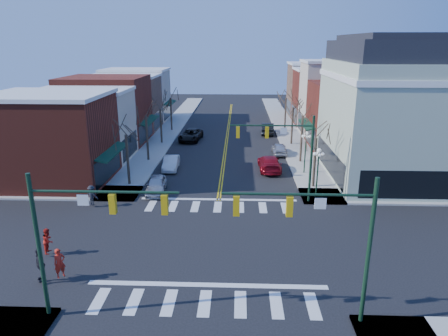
# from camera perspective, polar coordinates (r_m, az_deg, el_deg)

# --- Properties ---
(ground) EXTENTS (160.00, 160.00, 0.00)m
(ground) POSITION_cam_1_polar(r_m,az_deg,el_deg) (26.47, -1.63, -10.82)
(ground) COLOR black
(ground) RESTS_ON ground
(sidewalk_left) EXTENTS (3.50, 70.00, 0.15)m
(sidewalk_left) POSITION_cam_1_polar(r_m,az_deg,el_deg) (46.20, -10.89, 1.46)
(sidewalk_left) COLOR #9E9B93
(sidewalk_left) RESTS_ON ground
(sidewalk_right) EXTENTS (3.50, 70.00, 0.15)m
(sidewalk_right) POSITION_cam_1_polar(r_m,az_deg,el_deg) (45.59, 11.08, 1.23)
(sidewalk_right) COLOR #9E9B93
(sidewalk_right) RESTS_ON ground
(bldg_left_brick_a) EXTENTS (10.00, 8.50, 8.00)m
(bldg_left_brick_a) POSITION_cam_1_polar(r_m,az_deg,el_deg) (39.90, -23.35, 3.64)
(bldg_left_brick_a) COLOR maroon
(bldg_left_brick_a) RESTS_ON ground
(bldg_left_stucco_a) EXTENTS (10.00, 7.00, 7.50)m
(bldg_left_stucco_a) POSITION_cam_1_polar(r_m,az_deg,el_deg) (46.90, -19.39, 5.64)
(bldg_left_stucco_a) COLOR beige
(bldg_left_stucco_a) RESTS_ON ground
(bldg_left_brick_b) EXTENTS (10.00, 9.00, 8.50)m
(bldg_left_brick_b) POSITION_cam_1_polar(r_m,az_deg,el_deg) (54.21, -16.43, 7.93)
(bldg_left_brick_b) COLOR maroon
(bldg_left_brick_b) RESTS_ON ground
(bldg_left_tan) EXTENTS (10.00, 7.50, 7.80)m
(bldg_left_tan) POSITION_cam_1_polar(r_m,az_deg,el_deg) (62.06, -14.05, 8.91)
(bldg_left_tan) COLOR #86604A
(bldg_left_tan) RESTS_ON ground
(bldg_left_stucco_b) EXTENTS (10.00, 8.00, 8.20)m
(bldg_left_stucco_b) POSITION_cam_1_polar(r_m,az_deg,el_deg) (69.44, -12.32, 10.05)
(bldg_left_stucco_b) COLOR beige
(bldg_left_stucco_b) RESTS_ON ground
(bldg_right_brick_a) EXTENTS (10.00, 8.50, 8.00)m
(bldg_right_brick_a) POSITION_cam_1_polar(r_m,az_deg,el_deg) (51.66, 17.86, 7.08)
(bldg_right_brick_a) COLOR maroon
(bldg_right_brick_a) RESTS_ON ground
(bldg_right_stucco) EXTENTS (10.00, 7.00, 10.00)m
(bldg_right_stucco) POSITION_cam_1_polar(r_m,az_deg,el_deg) (58.93, 15.99, 9.41)
(bldg_right_stucco) COLOR beige
(bldg_right_stucco) RESTS_ON ground
(bldg_right_brick_b) EXTENTS (10.00, 8.00, 8.50)m
(bldg_right_brick_b) POSITION_cam_1_polar(r_m,az_deg,el_deg) (66.27, 14.44, 9.70)
(bldg_right_brick_b) COLOR maroon
(bldg_right_brick_b) RESTS_ON ground
(bldg_right_tan) EXTENTS (10.00, 8.00, 9.00)m
(bldg_right_tan) POSITION_cam_1_polar(r_m,az_deg,el_deg) (74.03, 13.19, 10.74)
(bldg_right_tan) COLOR #86604A
(bldg_right_tan) RESTS_ON ground
(victorian_corner) EXTENTS (12.25, 14.25, 13.30)m
(victorian_corner) POSITION_cam_1_polar(r_m,az_deg,el_deg) (41.02, 23.64, 7.75)
(victorian_corner) COLOR #A5B59C
(victorian_corner) RESTS_ON ground
(traffic_mast_near_left) EXTENTS (6.60, 0.28, 7.20)m
(traffic_mast_near_left) POSITION_cam_1_polar(r_m,az_deg,el_deg) (19.08, -20.30, -7.91)
(traffic_mast_near_left) COLOR #14331E
(traffic_mast_near_left) RESTS_ON ground
(traffic_mast_near_right) EXTENTS (6.60, 0.28, 7.20)m
(traffic_mast_near_right) POSITION_cam_1_polar(r_m,az_deg,el_deg) (18.12, 14.63, -8.73)
(traffic_mast_near_right) COLOR #14331E
(traffic_mast_near_right) RESTS_ON ground
(traffic_mast_far_right) EXTENTS (6.60, 0.28, 7.20)m
(traffic_mast_far_right) POSITION_cam_1_polar(r_m,az_deg,el_deg) (31.89, 9.18, 3.01)
(traffic_mast_far_right) COLOR #14331E
(traffic_mast_far_right) RESTS_ON ground
(lamppost_corner) EXTENTS (0.36, 0.36, 4.33)m
(lamppost_corner) POSITION_cam_1_polar(r_m,az_deg,el_deg) (33.83, 13.29, 0.52)
(lamppost_corner) COLOR #14331E
(lamppost_corner) RESTS_ON ground
(lamppost_midblock) EXTENTS (0.36, 0.36, 4.33)m
(lamppost_midblock) POSITION_cam_1_polar(r_m,az_deg,el_deg) (39.99, 11.59, 3.22)
(lamppost_midblock) COLOR #14331E
(lamppost_midblock) RESTS_ON ground
(tree_left_a) EXTENTS (0.24, 0.24, 4.76)m
(tree_left_a) POSITION_cam_1_polar(r_m,az_deg,el_deg) (37.12, -13.59, 1.05)
(tree_left_a) COLOR #382B21
(tree_left_a) RESTS_ON ground
(tree_left_b) EXTENTS (0.24, 0.24, 5.04)m
(tree_left_b) POSITION_cam_1_polar(r_m,az_deg,el_deg) (44.58, -10.91, 4.12)
(tree_left_b) COLOR #382B21
(tree_left_b) RESTS_ON ground
(tree_left_c) EXTENTS (0.24, 0.24, 4.55)m
(tree_left_c) POSITION_cam_1_polar(r_m,az_deg,el_deg) (52.27, -8.98, 5.89)
(tree_left_c) COLOR #382B21
(tree_left_c) RESTS_ON ground
(tree_left_d) EXTENTS (0.24, 0.24, 4.90)m
(tree_left_d) POSITION_cam_1_polar(r_m,az_deg,el_deg) (59.98, -7.55, 7.59)
(tree_left_d) COLOR #382B21
(tree_left_d) RESTS_ON ground
(tree_right_a) EXTENTS (0.24, 0.24, 4.62)m
(tree_right_a) POSITION_cam_1_polar(r_m,az_deg,el_deg) (36.40, 12.81, 0.67)
(tree_right_a) COLOR #382B21
(tree_right_a) RESTS_ON ground
(tree_right_b) EXTENTS (0.24, 0.24, 5.18)m
(tree_right_b) POSITION_cam_1_polar(r_m,az_deg,el_deg) (43.95, 11.01, 4.02)
(tree_right_b) COLOR #382B21
(tree_right_b) RESTS_ON ground
(tree_right_c) EXTENTS (0.24, 0.24, 4.83)m
(tree_right_c) POSITION_cam_1_polar(r_m,az_deg,el_deg) (51.72, 9.70, 5.89)
(tree_right_c) COLOR #382B21
(tree_right_c) RESTS_ON ground
(tree_right_d) EXTENTS (0.24, 0.24, 4.97)m
(tree_right_d) POSITION_cam_1_polar(r_m,az_deg,el_deg) (59.52, 8.75, 7.50)
(tree_right_d) COLOR #382B21
(tree_right_d) RESTS_ON ground
(car_left_near) EXTENTS (2.03, 4.25, 1.40)m
(car_left_near) POSITION_cam_1_polar(r_m,az_deg,el_deg) (35.33, -9.67, -2.40)
(car_left_near) COLOR #B5B5BA
(car_left_near) RESTS_ON ground
(car_left_mid) EXTENTS (1.59, 4.15, 1.35)m
(car_left_mid) POSITION_cam_1_polar(r_m,az_deg,el_deg) (41.63, -7.58, 0.72)
(car_left_mid) COLOR silver
(car_left_mid) RESTS_ON ground
(car_left_far) EXTENTS (3.10, 5.68, 1.51)m
(car_left_far) POSITION_cam_1_polar(r_m,az_deg,el_deg) (53.82, -4.76, 4.72)
(car_left_far) COLOR black
(car_left_far) RESTS_ON ground
(car_right_near) EXTENTS (2.31, 5.31, 1.52)m
(car_right_near) POSITION_cam_1_polar(r_m,az_deg,el_deg) (41.20, 6.50, 0.71)
(car_right_near) COLOR maroon
(car_right_near) RESTS_ON ground
(car_right_mid) EXTENTS (1.70, 4.03, 1.36)m
(car_right_mid) POSITION_cam_1_polar(r_m,az_deg,el_deg) (47.31, 7.90, 2.74)
(car_right_mid) COLOR #B9B9BE
(car_right_mid) RESTS_ON ground
(car_right_far) EXTENTS (1.96, 4.94, 1.60)m
(car_right_far) POSITION_cam_1_polar(r_m,az_deg,el_deg) (57.95, 6.23, 5.63)
(car_right_far) COLOR black
(car_right_far) RESTS_ON ground
(pedestrian_red_a) EXTENTS (0.73, 0.71, 1.69)m
(pedestrian_red_a) POSITION_cam_1_polar(r_m,az_deg,el_deg) (24.22, -22.43, -12.44)
(pedestrian_red_a) COLOR red
(pedestrian_red_a) RESTS_ON sidewalk_left
(pedestrian_red_b) EXTENTS (0.70, 0.85, 1.60)m
(pedestrian_red_b) POSITION_cam_1_polar(r_m,az_deg,el_deg) (27.10, -23.82, -9.47)
(pedestrian_red_b) COLOR red
(pedestrian_red_b) RESTS_ON sidewalk_left
(pedestrian_dark_a) EXTENTS (1.07, 1.21, 1.96)m
(pedestrian_dark_a) POSITION_cam_1_polar(r_m,az_deg,el_deg) (24.25, -24.77, -12.36)
(pedestrian_dark_a) COLOR black
(pedestrian_dark_a) RESTS_ON sidewalk_left
(pedestrian_dark_b) EXTENTS (1.19, 0.89, 1.65)m
(pedestrian_dark_b) POSITION_cam_1_polar(r_m,az_deg,el_deg) (33.43, -18.36, -3.72)
(pedestrian_dark_b) COLOR black
(pedestrian_dark_b) RESTS_ON sidewalk_left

